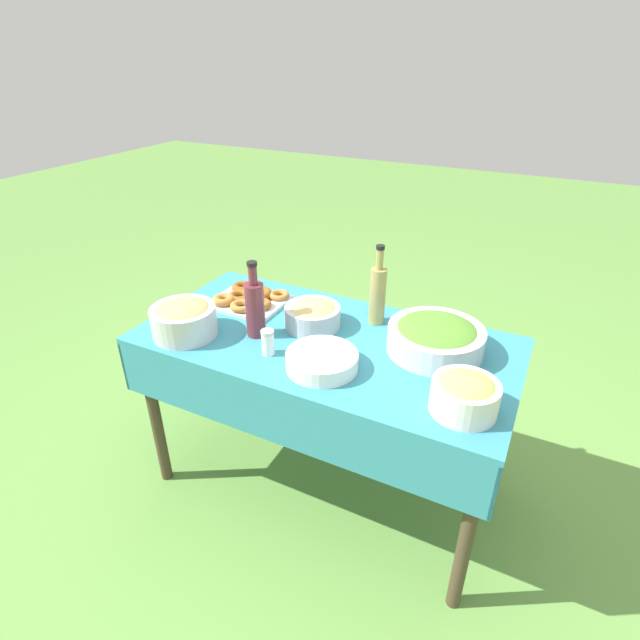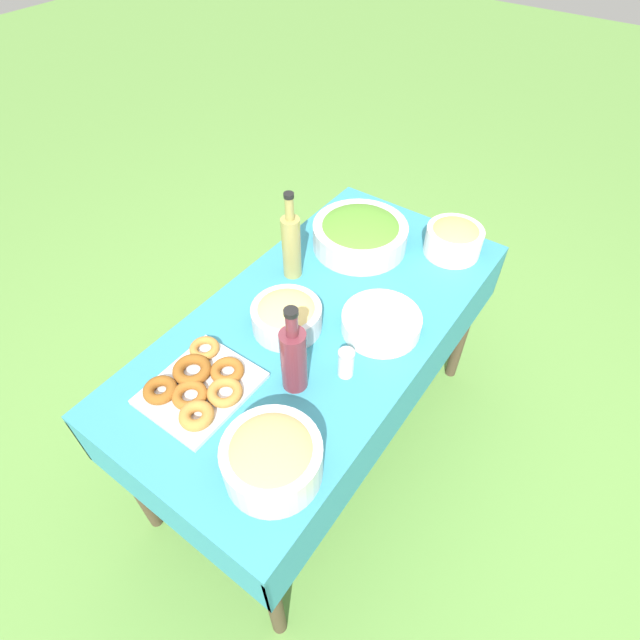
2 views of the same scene
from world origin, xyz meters
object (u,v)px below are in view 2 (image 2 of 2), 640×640
(plate_stack, at_px, (381,323))
(bread_bowl, at_px, (272,458))
(olive_oil_bottle, at_px, (291,245))
(donut_platter, at_px, (200,385))
(salad_bowl, at_px, (360,233))
(fruit_bowl, at_px, (454,238))
(wine_bottle, at_px, (294,357))
(pasta_bowl, at_px, (287,315))

(plate_stack, bearing_deg, bread_bowl, 3.18)
(plate_stack, relative_size, olive_oil_bottle, 0.77)
(plate_stack, xyz_separation_m, olive_oil_bottle, (-0.05, -0.40, 0.10))
(donut_platter, bearing_deg, salad_bowl, 179.07)
(bread_bowl, relative_size, fruit_bowl, 1.20)
(olive_oil_bottle, distance_m, wine_bottle, 0.49)
(bread_bowl, bearing_deg, olive_oil_bottle, -145.85)
(salad_bowl, height_order, plate_stack, salad_bowl)
(salad_bowl, bearing_deg, wine_bottle, 16.60)
(salad_bowl, xyz_separation_m, bread_bowl, (0.91, 0.32, 0.01))
(salad_bowl, distance_m, pasta_bowl, 0.50)
(donut_platter, xyz_separation_m, olive_oil_bottle, (-0.57, -0.10, 0.11))
(salad_bowl, height_order, wine_bottle, wine_bottle)
(pasta_bowl, distance_m, wine_bottle, 0.24)
(pasta_bowl, height_order, olive_oil_bottle, olive_oil_bottle)
(wine_bottle, xyz_separation_m, fruit_bowl, (-0.84, 0.11, -0.06))
(wine_bottle, bearing_deg, donut_platter, -49.56)
(olive_oil_bottle, height_order, bread_bowl, olive_oil_bottle)
(salad_bowl, distance_m, wine_bottle, 0.69)
(olive_oil_bottle, bearing_deg, plate_stack, 82.84)
(pasta_bowl, distance_m, plate_stack, 0.31)
(fruit_bowl, bearing_deg, pasta_bowl, -21.69)
(salad_bowl, relative_size, olive_oil_bottle, 1.07)
(pasta_bowl, bearing_deg, salad_bowl, -175.72)
(donut_platter, bearing_deg, wine_bottle, 130.44)
(plate_stack, distance_m, olive_oil_bottle, 0.42)
(salad_bowl, height_order, donut_platter, salad_bowl)
(bread_bowl, height_order, fruit_bowl, bread_bowl)
(donut_platter, bearing_deg, fruit_bowl, 162.67)
(pasta_bowl, relative_size, bread_bowl, 0.89)
(olive_oil_bottle, bearing_deg, donut_platter, 9.72)
(plate_stack, height_order, bread_bowl, bread_bowl)
(salad_bowl, height_order, fruit_bowl, fruit_bowl)
(wine_bottle, xyz_separation_m, bread_bowl, (0.25, 0.13, -0.05))
(olive_oil_bottle, bearing_deg, pasta_bowl, 33.92)
(plate_stack, relative_size, wine_bottle, 0.83)
(donut_platter, distance_m, wine_bottle, 0.29)
(pasta_bowl, distance_m, donut_platter, 0.35)
(fruit_bowl, bearing_deg, donut_platter, -17.33)
(pasta_bowl, relative_size, olive_oil_bottle, 0.68)
(salad_bowl, relative_size, pasta_bowl, 1.58)
(wine_bottle, height_order, bread_bowl, wine_bottle)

